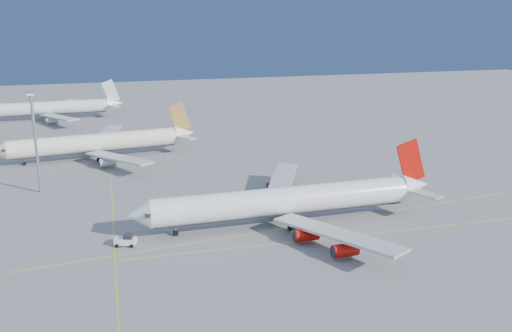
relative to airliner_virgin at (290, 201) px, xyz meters
name	(u,v)px	position (x,y,z in m)	size (l,w,h in m)	color
ground	(292,216)	(1.80, 3.79, -5.25)	(500.00, 500.00, 0.00)	slate
taxiway_lines	(224,213)	(-12.91, 10.13, -5.24)	(118.86, 140.00, 0.02)	yellow
airliner_virgin	(290,201)	(0.00, 0.00, 0.00)	(70.49, 63.37, 17.40)	white
airliner_etihad	(99,143)	(-41.14, 68.42, -0.25)	(62.93, 57.67, 16.43)	beige
airliner_third	(51,108)	(-61.04, 138.62, -0.41)	(59.61, 54.94, 15.99)	white
pushback_tug	(126,240)	(-35.82, -3.41, -4.13)	(4.71, 3.57, 2.41)	white
light_mast	(35,134)	(-56.01, 37.01, 10.27)	(2.27, 2.27, 26.30)	gray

